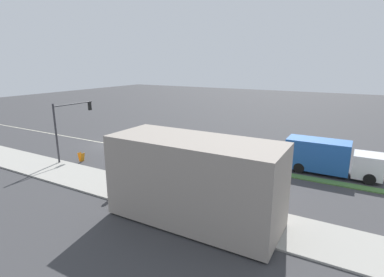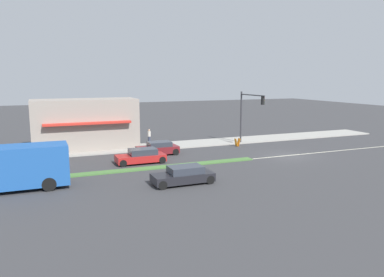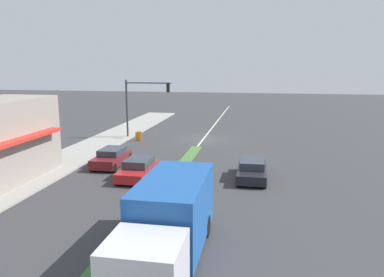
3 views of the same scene
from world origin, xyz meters
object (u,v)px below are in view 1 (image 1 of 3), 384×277
at_px(sedan_dark, 226,143).
at_px(sedan_maroon, 165,168).
at_px(pedestrian, 116,183).
at_px(hatchback_red, 204,163).
at_px(warning_aframe_sign, 81,157).
at_px(traffic_signal_main, 68,121).
at_px(delivery_truck, 329,157).

xyz_separation_m(sedan_dark, sedan_maroon, (10.00, -1.30, 0.02)).
xyz_separation_m(pedestrian, hatchback_red, (-7.98, 3.01, -0.38)).
distance_m(warning_aframe_sign, hatchback_red, 12.08).
bearing_deg(hatchback_red, sedan_dark, -171.59).
height_order(sedan_dark, sedan_maroon, sedan_maroon).
bearing_deg(sedan_dark, traffic_signal_main, -46.41).
bearing_deg(pedestrian, hatchback_red, 159.36).
bearing_deg(sedan_maroon, traffic_signal_main, -83.82).
relative_size(sedan_dark, hatchback_red, 1.01).
relative_size(warning_aframe_sign, delivery_truck, 0.11).
height_order(hatchback_red, sedan_maroon, sedan_maroon).
height_order(traffic_signal_main, sedan_dark, traffic_signal_main).
bearing_deg(pedestrian, traffic_signal_main, -112.59).
relative_size(delivery_truck, sedan_dark, 1.79).
bearing_deg(sedan_dark, pedestrian, -7.29).
bearing_deg(sedan_dark, warning_aframe_sign, -43.35).
xyz_separation_m(sedan_dark, hatchback_red, (7.20, 1.06, 0.01)).
distance_m(traffic_signal_main, delivery_truck, 24.03).
xyz_separation_m(traffic_signal_main, delivery_truck, (-8.32, 22.42, -2.43)).
height_order(warning_aframe_sign, hatchback_red, hatchback_red).
bearing_deg(warning_aframe_sign, pedestrian, 63.81).
distance_m(pedestrian, warning_aframe_sign, 9.44).
relative_size(traffic_signal_main, pedestrian, 3.44).
distance_m(traffic_signal_main, sedan_dark, 16.47).
distance_m(sedan_dark, hatchback_red, 7.28).
height_order(traffic_signal_main, delivery_truck, traffic_signal_main).
relative_size(delivery_truck, sedan_maroon, 1.95).
bearing_deg(hatchback_red, delivery_truck, 114.48).
bearing_deg(delivery_truck, warning_aframe_sign, -68.75).
distance_m(pedestrian, delivery_truck, 17.72).
bearing_deg(sedan_maroon, sedan_dark, 172.59).
height_order(traffic_signal_main, sedan_maroon, traffic_signal_main).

